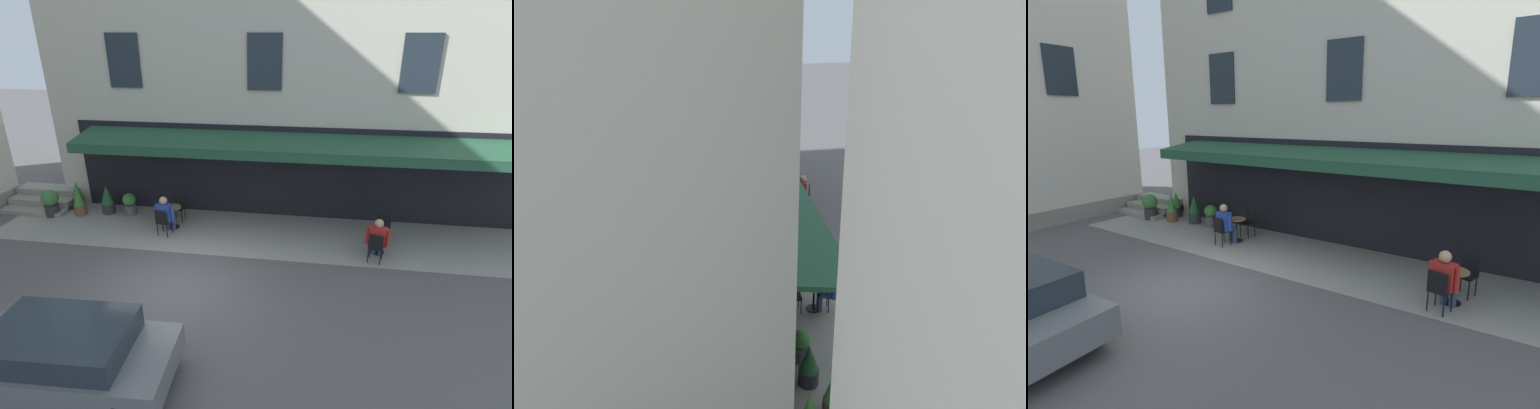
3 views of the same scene
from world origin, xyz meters
The scene contains 14 objects.
ground_plane centered at (0.00, 0.00, 0.00)m, with size 70.00×70.00×0.00m, color #565456.
sidewalk_cafe_terrace centered at (-3.25, -3.40, 0.00)m, with size 20.50×3.20×0.01m, color gray.
cafe_building_facade centered at (-4.00, -9.49, 7.49)m, with size 20.00×10.70×15.00m.
cafe_table_near_entrance centered at (-5.40, -2.70, 0.49)m, with size 0.60×0.60×0.75m.
cafe_chair_black_facing_street centered at (-5.23, -2.09, 0.55)m, with size 0.49×0.49×0.91m.
cafe_chair_black_by_window centered at (-5.59, -3.31, 0.55)m, with size 0.50×0.50×0.91m.
cafe_table_mid_terrace centered at (1.18, -3.41, 0.49)m, with size 0.60×0.60×0.75m.
cafe_chair_black_back_row centered at (1.29, -2.78, 0.55)m, with size 0.46×0.46×0.91m.
cafe_chair_black_corner_right centered at (1.17, -4.04, 0.55)m, with size 0.41×0.41×0.91m.
seated_patron_in_red centered at (-5.29, -2.30, 0.70)m, with size 0.64×0.61×1.30m.
seated_companion_in_blue centered at (1.25, -2.99, 0.70)m, with size 0.65×0.58×1.30m.
potted_plant_under_sign centered at (3.90, -4.20, 0.51)m, with size 0.46×0.46×1.05m.
potted_plant_entrance_left centered at (4.84, -3.92, 0.52)m, with size 0.41×0.41×1.07m.
potted_plant_by_steps centered at (3.08, -4.20, 0.41)m, with size 0.46×0.46×0.80m.
Camera 2 is at (13.08, -6.65, 8.70)m, focal length 38.38 mm.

